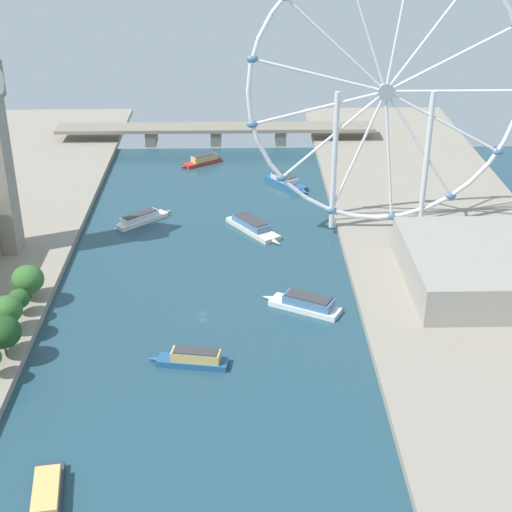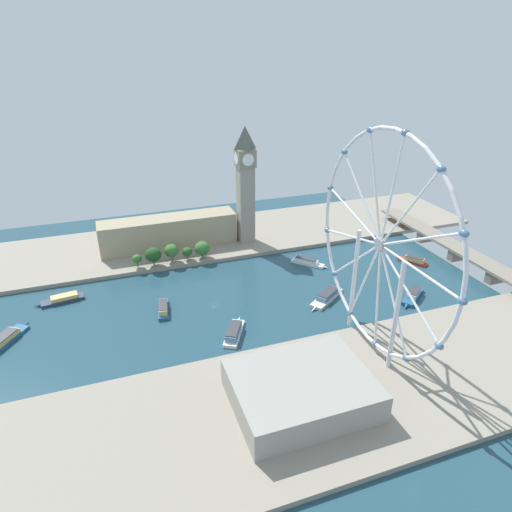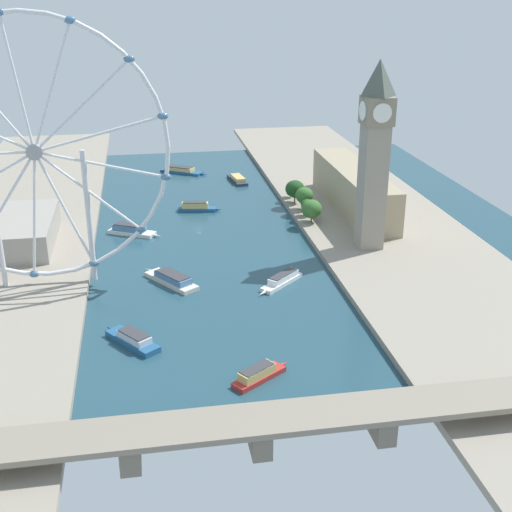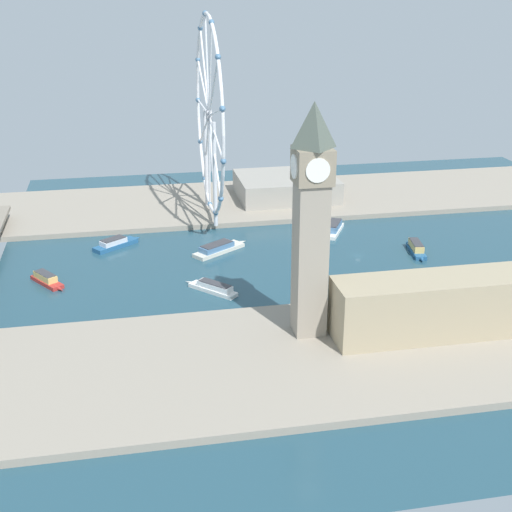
% 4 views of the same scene
% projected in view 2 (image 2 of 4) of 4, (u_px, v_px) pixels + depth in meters
% --- Properties ---
extents(ground_plane, '(374.08, 374.08, 0.00)m').
position_uv_depth(ground_plane, '(214.00, 304.00, 291.90)').
color(ground_plane, '#234756').
extents(riverbank_left, '(90.00, 520.00, 3.00)m').
position_uv_depth(riverbank_left, '(183.00, 242.00, 377.85)').
color(riverbank_left, gray).
rests_on(riverbank_left, ground_plane).
extents(riverbank_right, '(90.00, 520.00, 3.00)m').
position_uv_depth(riverbank_right, '(269.00, 413.00, 204.64)').
color(riverbank_right, gray).
rests_on(riverbank_right, ground_plane).
extents(clock_tower, '(15.09, 15.09, 94.18)m').
position_uv_depth(clock_tower, '(245.00, 184.00, 355.12)').
color(clock_tower, gray).
rests_on(clock_tower, riverbank_left).
extents(parliament_block, '(22.00, 108.75, 24.52)m').
position_uv_depth(parliament_block, '(169.00, 232.00, 361.99)').
color(parliament_block, tan).
rests_on(parliament_block, riverbank_left).
extents(tree_row_embankment, '(13.82, 58.70, 14.15)m').
position_uv_depth(tree_row_embankment, '(174.00, 252.00, 337.13)').
color(tree_row_embankment, '#513823').
rests_on(tree_row_embankment, riverbank_left).
extents(ferris_wheel, '(115.89, 3.20, 118.06)m').
position_uv_depth(ferris_wheel, '(380.00, 246.00, 222.37)').
color(ferris_wheel, silver).
rests_on(ferris_wheel, riverbank_right).
extents(riverside_hall, '(49.65, 63.05, 14.23)m').
position_uv_depth(riverside_hall, '(301.00, 390.00, 205.80)').
color(riverside_hall, gray).
rests_on(riverside_hall, riverbank_right).
extents(river_bridge, '(186.08, 16.64, 10.34)m').
position_uv_depth(river_bridge, '(459.00, 250.00, 347.20)').
color(river_bridge, gray).
rests_on(river_bridge, ground_plane).
extents(tour_boat_0, '(24.79, 32.72, 5.24)m').
position_uv_depth(tour_boat_0, '(327.00, 296.00, 296.25)').
color(tour_boat_0, beige).
rests_on(tour_boat_0, ground_plane).
extents(tour_boat_1, '(27.24, 9.64, 5.82)m').
position_uv_depth(tour_boat_1, '(163.00, 308.00, 282.75)').
color(tour_boat_1, '#235684').
rests_on(tour_boat_1, ground_plane).
extents(tour_boat_2, '(22.02, 27.19, 5.50)m').
position_uv_depth(tour_boat_2, '(413.00, 295.00, 297.22)').
color(tour_boat_2, '#235684').
rests_on(tour_boat_2, ground_plane).
extents(tour_boat_3, '(33.88, 24.39, 4.85)m').
position_uv_depth(tour_boat_3, '(4.00, 340.00, 253.03)').
color(tour_boat_3, '#235684').
rests_on(tour_boat_3, ground_plane).
extents(tour_boat_4, '(29.52, 19.42, 5.86)m').
position_uv_depth(tour_boat_4, '(234.00, 332.00, 259.59)').
color(tour_boat_4, white).
rests_on(tour_boat_4, ground_plane).
extents(tour_boat_5, '(24.81, 23.48, 4.91)m').
position_uv_depth(tour_boat_5, '(308.00, 262.00, 342.01)').
color(tour_boat_5, white).
rests_on(tour_boat_5, ground_plane).
extents(tour_boat_6, '(11.64, 31.65, 4.26)m').
position_uv_depth(tour_boat_6, '(63.00, 299.00, 293.84)').
color(tour_boat_6, '#2D384C').
rests_on(tour_boat_6, ground_plane).
extents(tour_boat_7, '(23.01, 17.49, 5.34)m').
position_uv_depth(tour_boat_7, '(413.00, 260.00, 344.31)').
color(tour_boat_7, '#B22D28').
rests_on(tour_boat_7, ground_plane).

